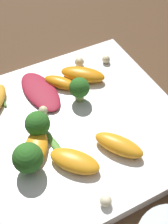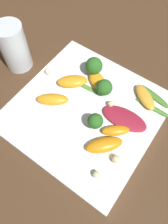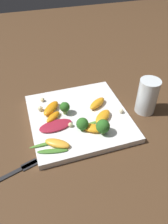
# 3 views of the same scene
# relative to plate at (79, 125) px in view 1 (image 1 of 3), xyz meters

# --- Properties ---
(ground_plane) EXTENTS (2.40, 2.40, 0.00)m
(ground_plane) POSITION_rel_plate_xyz_m (0.00, 0.00, -0.01)
(ground_plane) COLOR #4C331E
(plate) EXTENTS (0.31, 0.31, 0.02)m
(plate) POSITION_rel_plate_xyz_m (0.00, 0.00, 0.00)
(plate) COLOR white
(plate) RESTS_ON ground_plane
(radicchio_leaf_0) EXTENTS (0.06, 0.11, 0.01)m
(radicchio_leaf_0) POSITION_rel_plate_xyz_m (-0.03, 0.08, 0.01)
(radicchio_leaf_0) COLOR maroon
(radicchio_leaf_0) RESTS_ON plate
(orange_segment_0) EXTENTS (0.05, 0.06, 0.02)m
(orange_segment_0) POSITION_rel_plate_xyz_m (0.01, 0.08, 0.02)
(orange_segment_0) COLOR orange
(orange_segment_0) RESTS_ON plate
(orange_segment_2) EXTENTS (0.08, 0.07, 0.02)m
(orange_segment_2) POSITION_rel_plate_xyz_m (0.05, 0.08, 0.02)
(orange_segment_2) COLOR orange
(orange_segment_2) RESTS_ON plate
(orange_segment_3) EXTENTS (0.06, 0.07, 0.02)m
(orange_segment_3) POSITION_rel_plate_xyz_m (-0.08, -0.02, 0.02)
(orange_segment_3) COLOR orange
(orange_segment_3) RESTS_ON plate
(orange_segment_4) EXTENTS (0.07, 0.08, 0.02)m
(orange_segment_4) POSITION_rel_plate_xyz_m (-0.04, -0.07, 0.02)
(orange_segment_4) COLOR orange
(orange_segment_4) RESTS_ON plate
(orange_segment_5) EXTENTS (0.06, 0.08, 0.02)m
(orange_segment_5) POSITION_rel_plate_xyz_m (0.03, -0.07, 0.02)
(orange_segment_5) COLOR orange
(orange_segment_5) RESTS_ON plate
(broccoli_floret_0) EXTENTS (0.04, 0.04, 0.05)m
(broccoli_floret_0) POSITION_rel_plate_xyz_m (-0.09, -0.04, 0.04)
(broccoli_floret_0) COLOR #84AD5B
(broccoli_floret_0) RESTS_ON plate
(broccoli_floret_1) EXTENTS (0.03, 0.03, 0.04)m
(broccoli_floret_1) POSITION_rel_plate_xyz_m (0.02, 0.04, 0.03)
(broccoli_floret_1) COLOR #84AD5B
(broccoli_floret_1) RESTS_ON plate
(broccoli_floret_2) EXTENTS (0.04, 0.04, 0.04)m
(broccoli_floret_2) POSITION_rel_plate_xyz_m (-0.06, 0.01, 0.03)
(broccoli_floret_2) COLOR #84AD5B
(broccoli_floret_2) RESTS_ON plate
(arugula_sprig_0) EXTENTS (0.02, 0.06, 0.00)m
(arugula_sprig_0) POSITION_rel_plate_xyz_m (-0.05, -0.03, 0.01)
(arugula_sprig_0) COLOR #518E33
(arugula_sprig_0) RESTS_ON plate
(macadamia_nut_0) EXTENTS (0.01, 0.01, 0.01)m
(macadamia_nut_0) POSITION_rel_plate_xyz_m (0.11, 0.10, 0.02)
(macadamia_nut_0) COLOR beige
(macadamia_nut_0) RESTS_ON plate
(macadamia_nut_1) EXTENTS (0.02, 0.02, 0.02)m
(macadamia_nut_1) POSITION_rel_plate_xyz_m (-0.03, -0.13, 0.02)
(macadamia_nut_1) COLOR beige
(macadamia_nut_1) RESTS_ON plate
(macadamia_nut_2) EXTENTS (0.01, 0.01, 0.01)m
(macadamia_nut_2) POSITION_rel_plate_xyz_m (-0.04, 0.04, 0.02)
(macadamia_nut_2) COLOR beige
(macadamia_nut_2) RESTS_ON plate
(macadamia_nut_3) EXTENTS (0.02, 0.02, 0.02)m
(macadamia_nut_3) POSITION_rel_plate_xyz_m (0.06, 0.11, 0.02)
(macadamia_nut_3) COLOR beige
(macadamia_nut_3) RESTS_ON plate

